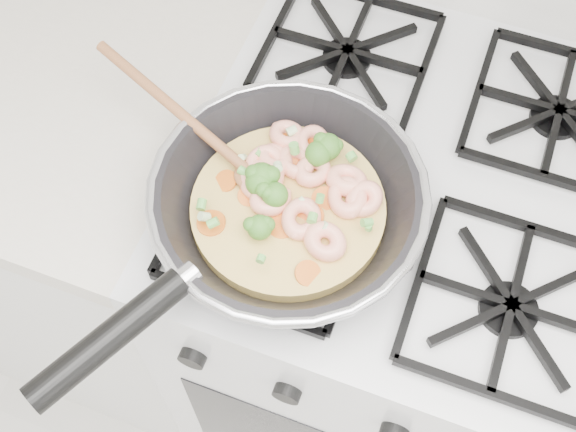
% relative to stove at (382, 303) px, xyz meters
% --- Properties ---
extents(stove, '(0.60, 0.60, 0.92)m').
position_rel_stove_xyz_m(stove, '(0.00, 0.00, 0.00)').
color(stove, silver).
rests_on(stove, ground).
extents(counter_left, '(1.00, 0.60, 0.90)m').
position_rel_stove_xyz_m(counter_left, '(-0.80, 0.00, -0.01)').
color(counter_left, silver).
rests_on(counter_left, ground).
extents(skillet, '(0.46, 0.49, 0.10)m').
position_rel_stove_xyz_m(skillet, '(-0.14, -0.14, 0.50)').
color(skillet, black).
rests_on(skillet, stove).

